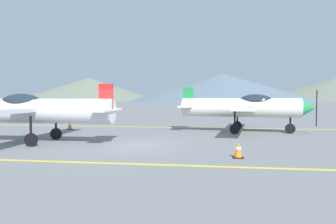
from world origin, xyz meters
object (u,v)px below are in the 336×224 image
Objects in this scene: airplane_near at (34,110)px; traffic_cone_front at (70,125)px; traffic_cone_side at (238,150)px; airplane_mid at (245,107)px.

traffic_cone_front is at bearing 99.55° from airplane_near.
traffic_cone_front and traffic_cone_side have the same top height.
airplane_near is 15.43× the size of traffic_cone_side.
traffic_cone_side is at bearing -39.38° from traffic_cone_front.
airplane_near is at bearing -149.82° from airplane_mid.
airplane_mid is 8.59m from traffic_cone_side.
airplane_mid is at bearing 30.18° from airplane_near.
airplane_near is at bearing 164.68° from traffic_cone_side.
traffic_cone_side is (10.20, -8.37, 0.00)m from traffic_cone_front.
airplane_near is 6.06m from traffic_cone_front.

